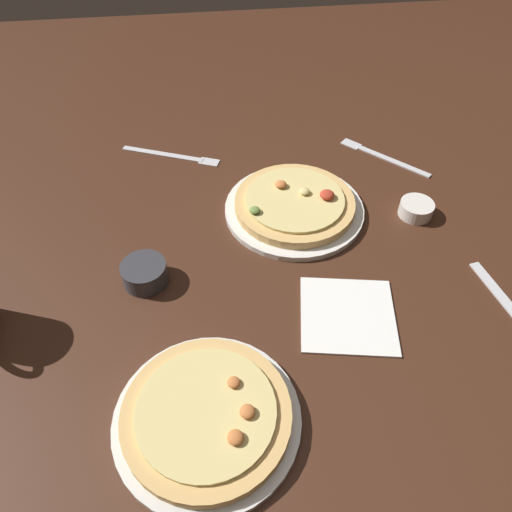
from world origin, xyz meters
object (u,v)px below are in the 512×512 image
object	(u,v)px
pizza_plate_far	(294,205)
fork_spare	(173,155)
pizza_plate_near	(207,416)
napkin_folded	(348,314)
ramekin_sauce	(416,209)
fork_left	(382,156)
ramekin_butter	(145,273)

from	to	relation	value
pizza_plate_far	fork_spare	bearing A→B (deg)	137.48
pizza_plate_far	fork_spare	world-z (taller)	pizza_plate_far
pizza_plate_near	napkin_folded	distance (m)	0.28
pizza_plate_far	ramekin_sauce	bearing A→B (deg)	-9.40
napkin_folded	pizza_plate_far	bearing A→B (deg)	98.85
napkin_folded	fork_left	size ratio (longest dim) A/B	0.90
pizza_plate_near	pizza_plate_far	size ratio (longest dim) A/B	0.94
ramekin_sauce	ramekin_butter	bearing A→B (deg)	-168.58
ramekin_butter	napkin_folded	distance (m)	0.35
ramekin_sauce	pizza_plate_near	bearing A→B (deg)	-139.17
ramekin_butter	napkin_folded	size ratio (longest dim) A/B	0.51
ramekin_butter	napkin_folded	xyz separation A→B (m)	(0.33, -0.12, -0.02)
pizza_plate_near	fork_left	distance (m)	0.72
ramekin_sauce	fork_left	distance (m)	0.20
pizza_plate_far	fork_left	world-z (taller)	pizza_plate_far
pizza_plate_near	pizza_plate_far	bearing A→B (deg)	64.53
pizza_plate_far	fork_spare	size ratio (longest dim) A/B	1.25
pizza_plate_far	ramekin_sauce	distance (m)	0.24
ramekin_sauce	fork_left	bearing A→B (deg)	91.36
pizza_plate_far	fork_left	size ratio (longest dim) A/B	1.62
pizza_plate_near	fork_left	bearing A→B (deg)	53.01
pizza_plate_near	ramekin_sauce	xyz separation A→B (m)	(0.44, 0.38, -0.00)
ramekin_butter	fork_left	xyz separation A→B (m)	(0.52, 0.30, -0.02)
pizza_plate_far	ramekin_butter	world-z (taller)	pizza_plate_far
pizza_plate_far	ramekin_butter	bearing A→B (deg)	-153.29
napkin_folded	fork_left	distance (m)	0.46
pizza_plate_near	fork_left	size ratio (longest dim) A/B	1.52
napkin_folded	fork_spare	distance (m)	0.56
pizza_plate_near	ramekin_butter	size ratio (longest dim) A/B	3.32
pizza_plate_near	fork_spare	world-z (taller)	pizza_plate_near
pizza_plate_near	ramekin_butter	distance (m)	0.28
pizza_plate_far	ramekin_butter	xyz separation A→B (m)	(-0.29, -0.15, 0.00)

